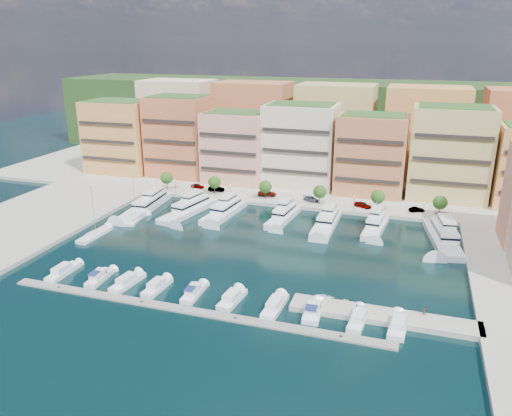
{
  "coord_description": "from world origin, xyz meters",
  "views": [
    {
      "loc": [
        32.37,
        -99.77,
        45.28
      ],
      "look_at": [
        -3.51,
        10.77,
        6.0
      ],
      "focal_mm": 35.0,
      "sensor_mm": 36.0,
      "label": 1
    }
  ],
  "objects_px": {
    "yacht_0": "(147,205)",
    "cruiser_6": "(275,306)",
    "yacht_6": "(442,236)",
    "sailboat_1": "(95,235)",
    "tree_5": "(440,203)",
    "car_2": "(267,193)",
    "lamppost_2": "(290,195)",
    "sailboat_2": "(135,220)",
    "tree_1": "(214,182)",
    "lamppost_1": "(231,189)",
    "cruiser_0": "(63,272)",
    "tree_4": "(378,197)",
    "yacht_2": "(225,210)",
    "lamppost_0": "(175,184)",
    "cruiser_3": "(157,287)",
    "cruiser_5": "(232,299)",
    "cruiser_8": "(358,320)",
    "tender_1": "(345,300)",
    "yacht_4": "(327,222)",
    "lamppost_4": "(424,207)",
    "cruiser_1": "(99,278)",
    "car_3": "(311,199)",
    "tree_0": "(167,178)",
    "tender_0": "(324,297)",
    "yacht_1": "(191,209)",
    "yacht_5": "(376,225)",
    "car_5": "(417,210)",
    "cruiser_7": "(313,312)",
    "person_0": "(357,308)",
    "tender_3": "(413,312)",
    "person_1": "(424,310)",
    "tree_3": "(320,192)",
    "tree_2": "(265,187)",
    "cruiser_4": "(194,293)",
    "car_0": "(198,186)",
    "yacht_3": "(284,215)",
    "car_1": "(216,189)",
    "cruiser_2": "(127,282)"
  },
  "relations": [
    {
      "from": "cruiser_0",
      "to": "cruiser_6",
      "type": "relative_size",
      "value": 1.0
    },
    {
      "from": "tree_2",
      "to": "tree_5",
      "type": "distance_m",
      "value": 48.0
    },
    {
      "from": "tree_2",
      "to": "tree_0",
      "type": "bearing_deg",
      "value": 180.0
    },
    {
      "from": "sailboat_2",
      "to": "tender_0",
      "type": "distance_m",
      "value": 61.25
    },
    {
      "from": "tree_5",
      "to": "car_2",
      "type": "height_order",
      "value": "tree_5"
    },
    {
      "from": "person_1",
      "to": "tender_1",
      "type": "bearing_deg",
      "value": -16.89
    },
    {
      "from": "sailboat_2",
      "to": "tender_0",
      "type": "relative_size",
      "value": 3.44
    },
    {
      "from": "yacht_4",
      "to": "tender_3",
      "type": "distance_m",
      "value": 44.5
    },
    {
      "from": "cruiser_3",
      "to": "cruiser_8",
      "type": "xyz_separation_m",
      "value": [
        37.97,
        -0.0,
        -0.0
      ]
    },
    {
      "from": "lamppost_2",
      "to": "yacht_2",
      "type": "distance_m",
      "value": 19.21
    },
    {
      "from": "lamppost_0",
      "to": "cruiser_3",
      "type": "distance_m",
      "value": 60.86
    },
    {
      "from": "yacht_4",
      "to": "person_1",
      "type": "xyz_separation_m",
      "value": [
        23.76,
        -39.97,
        0.8
      ]
    },
    {
      "from": "yacht_6",
      "to": "cruiser_2",
      "type": "xyz_separation_m",
      "value": [
        -58.92,
        -42.86,
        -0.66
      ]
    },
    {
      "from": "lamppost_0",
      "to": "lamppost_1",
      "type": "xyz_separation_m",
      "value": [
        18.0,
        0.0,
        0.0
      ]
    },
    {
      "from": "cruiser_0",
      "to": "cruiser_6",
      "type": "distance_m",
      "value": 44.76
    },
    {
      "from": "tree_5",
      "to": "yacht_3",
      "type": "distance_m",
      "value": 41.14
    },
    {
      "from": "lamppost_1",
      "to": "sailboat_1",
      "type": "distance_m",
      "value": 42.31
    },
    {
      "from": "person_0",
      "to": "yacht_1",
      "type": "bearing_deg",
      "value": 41.62
    },
    {
      "from": "lamppost_1",
      "to": "cruiser_0",
      "type": "distance_m",
      "value": 57.95
    },
    {
      "from": "yacht_1",
      "to": "yacht_5",
      "type": "height_order",
      "value": "same"
    },
    {
      "from": "cruiser_3",
      "to": "lamppost_1",
      "type": "bearing_deg",
      "value": 96.24
    },
    {
      "from": "yacht_6",
      "to": "cruiser_5",
      "type": "height_order",
      "value": "yacht_6"
    },
    {
      "from": "cruiser_4",
      "to": "tender_0",
      "type": "height_order",
      "value": "cruiser_4"
    },
    {
      "from": "lamppost_4",
      "to": "cruiser_1",
      "type": "distance_m",
      "value": 82.52
    },
    {
      "from": "cruiser_1",
      "to": "car_3",
      "type": "xyz_separation_m",
      "value": [
        29.91,
        60.35,
        1.12
      ]
    },
    {
      "from": "tree_3",
      "to": "yacht_4",
      "type": "distance_m",
      "value": 15.02
    },
    {
      "from": "tree_4",
      "to": "yacht_2",
      "type": "height_order",
      "value": "tree_4"
    },
    {
      "from": "tree_0",
      "to": "cruiser_6",
      "type": "distance_m",
      "value": 77.73
    },
    {
      "from": "yacht_4",
      "to": "car_2",
      "type": "height_order",
      "value": "yacht_4"
    },
    {
      "from": "cruiser_5",
      "to": "cruiser_8",
      "type": "xyz_separation_m",
      "value": [
        22.69,
        -0.0,
        -0.0
      ]
    },
    {
      "from": "yacht_0",
      "to": "cruiser_6",
      "type": "distance_m",
      "value": 65.0
    },
    {
      "from": "yacht_6",
      "to": "tender_1",
      "type": "relative_size",
      "value": 16.05
    },
    {
      "from": "tree_2",
      "to": "cruiser_0",
      "type": "height_order",
      "value": "tree_2"
    },
    {
      "from": "tender_0",
      "to": "car_5",
      "type": "height_order",
      "value": "car_5"
    },
    {
      "from": "lamppost_4",
      "to": "yacht_1",
      "type": "xyz_separation_m",
      "value": [
        -61.02,
        -12.73,
        -2.73
      ]
    },
    {
      "from": "car_0",
      "to": "tree_2",
      "type": "bearing_deg",
      "value": -96.11
    },
    {
      "from": "lamppost_2",
      "to": "sailboat_2",
      "type": "bearing_deg",
      "value": -147.06
    },
    {
      "from": "tender_0",
      "to": "car_2",
      "type": "distance_m",
      "value": 61.61
    },
    {
      "from": "cruiser_7",
      "to": "person_0",
      "type": "height_order",
      "value": "person_0"
    },
    {
      "from": "tree_0",
      "to": "tree_5",
      "type": "distance_m",
      "value": 80.0
    },
    {
      "from": "cruiser_1",
      "to": "tree_1",
      "type": "bearing_deg",
      "value": 89.31
    },
    {
      "from": "tender_0",
      "to": "car_2",
      "type": "bearing_deg",
      "value": 15.45
    },
    {
      "from": "car_0",
      "to": "person_1",
      "type": "height_order",
      "value": "person_1"
    },
    {
      "from": "car_1",
      "to": "tree_2",
      "type": "bearing_deg",
      "value": -108.75
    },
    {
      "from": "cruiser_0",
      "to": "cruiser_5",
      "type": "xyz_separation_m",
      "value": [
        36.66,
        0.01,
        0.0
      ]
    },
    {
      "from": "sailboat_2",
      "to": "tree_1",
      "type": "bearing_deg",
      "value": 64.66
    },
    {
      "from": "car_3",
      "to": "tree_1",
      "type": "bearing_deg",
      "value": 116.32
    },
    {
      "from": "yacht_6",
      "to": "sailboat_1",
      "type": "relative_size",
      "value": 1.82
    },
    {
      "from": "yacht_1",
      "to": "cruiser_0",
      "type": "distance_m",
      "value": 43.85
    },
    {
      "from": "car_3",
      "to": "yacht_4",
      "type": "bearing_deg",
      "value": -133.0
    }
  ]
}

